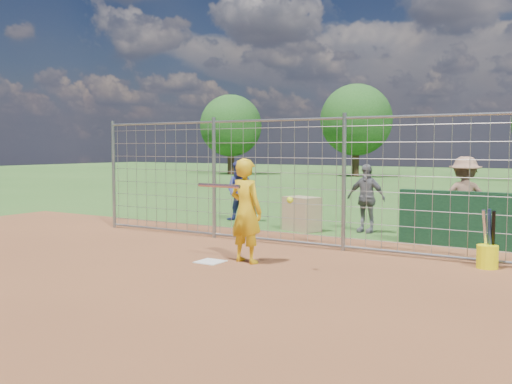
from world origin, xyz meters
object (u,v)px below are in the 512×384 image
Objects in this scene: batter at (246,211)px; bystander_c at (465,198)px; bucket_with_bats at (488,253)px; bystander_a at (240,191)px; bystander_b at (366,198)px; equipment_bin at (302,214)px.

batter reaches higher than bystander_c.
batter is 4.00m from bucket_with_bats.
batter reaches higher than bystander_a.
bystander_a is at bearing -14.57° from bystander_c.
bystander_b is (3.54, -0.13, -0.01)m from bystander_a.
bystander_b is 0.89× the size of bystander_c.
bystander_a is 2.32m from equipment_bin.
bystander_b is 4.17m from bucket_with_bats.
bystander_b is at bearing -86.40° from batter.
bystander_b is 1.52m from equipment_bin.
bystander_a reaches higher than equipment_bin.
bystander_c is at bearing 28.45° from equipment_bin.
bystander_b is 2.17m from bystander_c.
batter reaches higher than bucket_with_bats.
bystander_c is at bearing 5.76° from bystander_b.
bystander_a is at bearing -177.58° from bystander_b.
bystander_b is (0.47, 4.39, -0.10)m from batter.
bystander_c is 2.21× the size of equipment_bin.
bystander_a reaches higher than bucket_with_bats.
bystander_b is 1.98× the size of equipment_bin.
equipment_bin is 0.82× the size of bucket_with_bats.
bystander_b is at bearing -12.60° from bystander_a.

